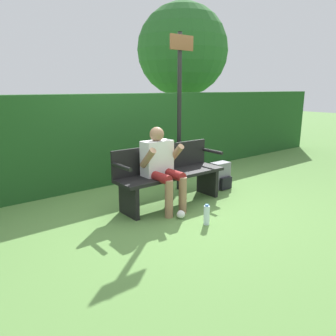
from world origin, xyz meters
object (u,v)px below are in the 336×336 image
object	(u,v)px
backpack	(221,176)
signpost	(180,103)
person_seated	(161,164)
water_bottle	(207,215)
tree	(182,51)
park_bench	(169,173)

from	to	relation	value
backpack	signpost	world-z (taller)	signpost
backpack	person_seated	bearing A→B (deg)	-173.70
person_seated	water_bottle	world-z (taller)	person_seated
tree	signpost	bearing A→B (deg)	-131.53
park_bench	signpost	distance (m)	1.21
signpost	tree	bearing A→B (deg)	48.47
backpack	tree	world-z (taller)	tree
person_seated	backpack	bearing A→B (deg)	6.30
park_bench	backpack	xyz separation A→B (m)	(1.17, 0.04, -0.25)
park_bench	signpost	xyz separation A→B (m)	(0.57, 0.43, 0.98)
water_bottle	signpost	size ratio (longest dim) A/B	0.11
signpost	water_bottle	bearing A→B (deg)	-117.29
water_bottle	tree	distance (m)	6.60
signpost	person_seated	bearing A→B (deg)	-145.40
person_seated	tree	size ratio (longest dim) A/B	0.29
person_seated	signpost	xyz separation A→B (m)	(0.80, 0.55, 0.78)
person_seated	signpost	size ratio (longest dim) A/B	0.46
backpack	park_bench	bearing A→B (deg)	-178.06
person_seated	backpack	world-z (taller)	person_seated
backpack	signpost	size ratio (longest dim) A/B	0.18
park_bench	water_bottle	distance (m)	0.98
park_bench	tree	xyz separation A→B (m)	(3.62, 3.88, 2.24)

